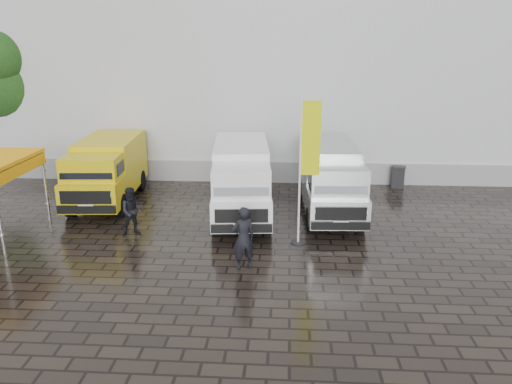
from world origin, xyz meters
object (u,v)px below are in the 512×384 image
wheelie_bin (398,177)px  person_front (243,238)px  van_yellow (107,172)px  van_white (241,181)px  person_tent (132,211)px  flagpole (306,163)px  van_silver (330,180)px

wheelie_bin → person_front: size_ratio=0.51×
van_yellow → van_white: size_ratio=0.91×
wheelie_bin → person_tent: person_tent is taller
van_yellow → person_front: van_yellow is taller
flagpole → wheelie_bin: bearing=56.7°
person_front → person_tent: 4.79m
wheelie_bin → person_front: person_front is taller
van_white → van_silver: size_ratio=1.02×
van_yellow → wheelie_bin: (12.63, 3.00, -0.81)m
van_silver → flagpole: (-1.08, -3.19, 1.47)m
van_yellow → van_white: van_white is taller
van_white → person_tent: bearing=-152.4°
van_silver → wheelie_bin: 5.16m
van_white → van_silver: van_white is taller
van_white → van_silver: 3.47m
van_silver → flagpole: 3.67m
person_front → person_tent: bearing=-55.6°
flagpole → person_front: size_ratio=2.56×
van_yellow → wheelie_bin: size_ratio=5.68×
wheelie_bin → person_front: 11.04m
van_silver → person_front: (-2.94, -5.25, -0.34)m
person_front → person_tent: person_front is taller
person_tent → person_front: bearing=-53.0°
flagpole → person_front: flagpole is taller
flagpole → person_front: (-1.86, -2.06, -1.81)m
van_yellow → person_tent: 4.12m
van_yellow → person_tent: size_ratio=3.29×
van_white → van_silver: bearing=2.0°
van_white → person_tent: van_white is taller
van_white → person_front: size_ratio=3.19×
wheelie_bin → person_front: bearing=-111.6°
van_white → flagpole: flagpole is taller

